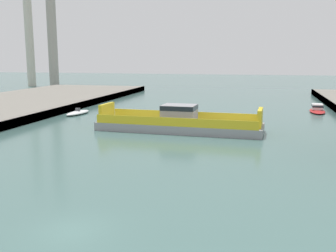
{
  "coord_description": "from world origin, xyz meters",
  "views": [
    {
      "loc": [
        10.1,
        -18.84,
        9.74
      ],
      "look_at": [
        0.0,
        23.42,
        2.0
      ],
      "focal_mm": 41.78,
      "sensor_mm": 36.0,
      "label": 1
    }
  ],
  "objects_px": {
    "moored_boat_mid_right": "(317,109)",
    "smokestack_distant_a": "(51,22)",
    "smokestack_distant_b": "(29,27)",
    "moored_boat_mid_left": "(78,113)",
    "chain_ferry": "(179,123)"
  },
  "relations": [
    {
      "from": "moored_boat_mid_right",
      "to": "smokestack_distant_b",
      "type": "xyz_separation_m",
      "value": [
        -85.24,
        44.91,
        18.7
      ]
    },
    {
      "from": "chain_ferry",
      "to": "moored_boat_mid_left",
      "type": "xyz_separation_m",
      "value": [
        -19.87,
        10.52,
        -0.75
      ]
    },
    {
      "from": "moored_boat_mid_left",
      "to": "smokestack_distant_a",
      "type": "distance_m",
      "value": 70.17
    },
    {
      "from": "chain_ferry",
      "to": "smokestack_distant_b",
      "type": "xyz_separation_m",
      "value": [
        -64.98,
        67.86,
        18.18
      ]
    },
    {
      "from": "chain_ferry",
      "to": "moored_boat_mid_right",
      "type": "bearing_deg",
      "value": 48.55
    },
    {
      "from": "smokestack_distant_a",
      "to": "moored_boat_mid_right",
      "type": "bearing_deg",
      "value": -30.02
    },
    {
      "from": "chain_ferry",
      "to": "moored_boat_mid_right",
      "type": "xyz_separation_m",
      "value": [
        20.26,
        22.94,
        -0.53
      ]
    },
    {
      "from": "chain_ferry",
      "to": "smokestack_distant_b",
      "type": "relative_size",
      "value": 0.61
    },
    {
      "from": "moored_boat_mid_left",
      "to": "smokestack_distant_b",
      "type": "distance_m",
      "value": 75.37
    },
    {
      "from": "moored_boat_mid_left",
      "to": "moored_boat_mid_right",
      "type": "distance_m",
      "value": 42.01
    },
    {
      "from": "moored_boat_mid_left",
      "to": "smokestack_distant_a",
      "type": "relative_size",
      "value": 0.16
    },
    {
      "from": "moored_boat_mid_left",
      "to": "moored_boat_mid_right",
      "type": "xyz_separation_m",
      "value": [
        40.13,
        12.42,
        0.23
      ]
    },
    {
      "from": "smokestack_distant_b",
      "to": "smokestack_distant_a",
      "type": "bearing_deg",
      "value": -5.04
    },
    {
      "from": "moored_boat_mid_right",
      "to": "chain_ferry",
      "type": "bearing_deg",
      "value": -131.45
    },
    {
      "from": "moored_boat_mid_right",
      "to": "smokestack_distant_a",
      "type": "xyz_separation_m",
      "value": [
        -76.38,
        44.13,
        20.05
      ]
    }
  ]
}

